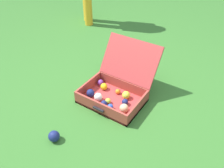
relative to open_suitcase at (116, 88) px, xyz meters
name	(u,v)px	position (x,y,z in m)	size (l,w,h in m)	color
ground_plane	(108,102)	(-0.02, -0.11, -0.11)	(16.00, 16.00, 0.00)	#336B28
open_suitcase	(116,88)	(0.00, 0.00, 0.00)	(0.57, 0.66, 0.48)	#B23838
stray_ball_on_grass	(54,136)	(-0.13, -0.71, -0.06)	(0.09, 0.09, 0.09)	navy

